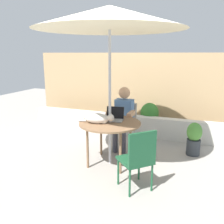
{
  "coord_description": "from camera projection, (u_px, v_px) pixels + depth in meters",
  "views": [
    {
      "loc": [
        1.35,
        -3.53,
        1.83
      ],
      "look_at": [
        0.0,
        0.1,
        0.88
      ],
      "focal_mm": 38.43,
      "sensor_mm": 36.0,
      "label": 1
    }
  ],
  "objects": [
    {
      "name": "ground_plane",
      "position": [
        110.0,
        163.0,
        4.1
      ],
      "size": [
        14.0,
        14.0,
        0.0
      ],
      "primitive_type": "plane",
      "color": "gray"
    },
    {
      "name": "fence_back",
      "position": [
        142.0,
        91.0,
        5.92
      ],
      "size": [
        5.65,
        0.08,
        1.84
      ],
      "primitive_type": "cube",
      "color": "tan",
      "rests_on": "ground"
    },
    {
      "name": "planter_wall_low",
      "position": [
        134.0,
        125.0,
        5.46
      ],
      "size": [
        5.08,
        0.2,
        0.46
      ],
      "primitive_type": "cube",
      "color": "beige",
      "rests_on": "ground"
    },
    {
      "name": "patio_table",
      "position": [
        110.0,
        126.0,
        3.94
      ],
      "size": [
        1.02,
        1.02,
        0.73
      ],
      "color": "brown",
      "rests_on": "ground"
    },
    {
      "name": "patio_umbrella",
      "position": [
        110.0,
        18.0,
        3.54
      ],
      "size": [
        2.3,
        2.3,
        2.51
      ],
      "color": "#B7B7BC",
      "rests_on": "ground"
    },
    {
      "name": "chair_occupied",
      "position": [
        125.0,
        122.0,
        4.77
      ],
      "size": [
        0.4,
        0.4,
        0.87
      ],
      "color": "#B2A899",
      "rests_on": "ground"
    },
    {
      "name": "chair_empty",
      "position": [
        138.0,
        156.0,
        3.16
      ],
      "size": [
        0.57,
        0.57,
        0.87
      ],
      "color": "#194C2D",
      "rests_on": "ground"
    },
    {
      "name": "person_seated",
      "position": [
        123.0,
        115.0,
        4.59
      ],
      "size": [
        0.48,
        0.48,
        1.21
      ],
      "color": "#4C72A5",
      "rests_on": "ground"
    },
    {
      "name": "laptop",
      "position": [
        115.0,
        116.0,
        4.07
      ],
      "size": [
        0.33,
        0.29,
        0.21
      ],
      "color": "gray",
      "rests_on": "patio_table"
    },
    {
      "name": "cat",
      "position": [
        98.0,
        118.0,
        3.85
      ],
      "size": [
        0.65,
        0.26,
        0.17
      ],
      "color": "silver",
      "rests_on": "patio_table"
    },
    {
      "name": "potted_plant_near_fence",
      "position": [
        149.0,
        117.0,
        5.56
      ],
      "size": [
        0.42,
        0.42,
        0.72
      ],
      "color": "#595654",
      "rests_on": "ground"
    },
    {
      "name": "potted_plant_by_chair",
      "position": [
        194.0,
        138.0,
        4.37
      ],
      "size": [
        0.27,
        0.27,
        0.62
      ],
      "color": "#33383D",
      "rests_on": "ground"
    }
  ]
}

